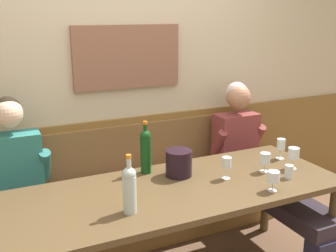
# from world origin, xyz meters

# --- Properties ---
(room_wall_back) EXTENTS (6.80, 0.12, 2.80)m
(room_wall_back) POSITION_xyz_m (0.00, 1.09, 1.40)
(room_wall_back) COLOR beige
(room_wall_back) RESTS_ON ground
(wood_wainscot_panel) EXTENTS (6.80, 0.03, 0.99)m
(wood_wainscot_panel) POSITION_xyz_m (0.00, 1.04, 0.50)
(wood_wainscot_panel) COLOR brown
(wood_wainscot_panel) RESTS_ON ground
(wall_bench) EXTENTS (2.50, 0.42, 0.94)m
(wall_bench) POSITION_xyz_m (0.00, 0.83, 0.28)
(wall_bench) COLOR brown
(wall_bench) RESTS_ON ground
(dining_table) EXTENTS (2.20, 0.85, 0.75)m
(dining_table) POSITION_xyz_m (0.00, 0.12, 0.67)
(dining_table) COLOR brown
(dining_table) RESTS_ON ground
(person_center_right_seat) EXTENTS (0.48, 1.29, 1.29)m
(person_center_right_seat) POSITION_xyz_m (-0.92, 0.44, 0.62)
(person_center_right_seat) COLOR #312F39
(person_center_right_seat) RESTS_ON ground
(person_left_seat) EXTENTS (0.48, 1.30, 1.25)m
(person_left_seat) POSITION_xyz_m (0.93, 0.44, 0.61)
(person_left_seat) COLOR #272640
(person_left_seat) RESTS_ON ground
(ice_bucket) EXTENTS (0.18, 0.18, 0.18)m
(ice_bucket) POSITION_xyz_m (0.10, 0.29, 0.84)
(ice_bucket) COLOR black
(ice_bucket) RESTS_ON dining_table
(wine_bottle_green_tall) EXTENTS (0.08, 0.08, 0.34)m
(wine_bottle_green_tall) POSITION_xyz_m (-0.38, -0.07, 0.89)
(wine_bottle_green_tall) COLOR #B5C8C2
(wine_bottle_green_tall) RESTS_ON dining_table
(wine_bottle_clear_water) EXTENTS (0.07, 0.07, 0.37)m
(wine_bottle_clear_water) POSITION_xyz_m (-0.08, 0.43, 0.91)
(wine_bottle_clear_water) COLOR #114217
(wine_bottle_clear_water) RESTS_ON dining_table
(wine_glass_by_bottle) EXTENTS (0.08, 0.08, 0.13)m
(wine_glass_by_bottle) POSITION_xyz_m (0.52, -0.18, 0.84)
(wine_glass_by_bottle) COLOR silver
(wine_glass_by_bottle) RESTS_ON dining_table
(wine_glass_center_rear) EXTENTS (0.07, 0.07, 0.14)m
(wine_glass_center_rear) POSITION_xyz_m (0.68, 0.09, 0.84)
(wine_glass_center_rear) COLOR silver
(wine_glass_center_rear) RESTS_ON dining_table
(wine_glass_left_end) EXTENTS (0.06, 0.06, 0.16)m
(wine_glass_left_end) POSITION_xyz_m (0.95, 0.25, 0.85)
(wine_glass_left_end) COLOR silver
(wine_glass_left_end) RESTS_ON dining_table
(wine_glass_mid_left) EXTENTS (0.08, 0.08, 0.16)m
(wine_glass_mid_left) POSITION_xyz_m (0.90, 0.05, 0.86)
(wine_glass_mid_left) COLOR silver
(wine_glass_mid_left) RESTS_ON dining_table
(wine_glass_center_front) EXTENTS (0.06, 0.06, 0.15)m
(wine_glass_center_front) POSITION_xyz_m (0.37, 0.10, 0.86)
(wine_glass_center_front) COLOR silver
(wine_glass_center_front) RESTS_ON dining_table
(water_tumbler_left) EXTENTS (0.06, 0.06, 0.09)m
(water_tumbler_left) POSITION_xyz_m (0.76, -0.07, 0.79)
(water_tumbler_left) COLOR silver
(water_tumbler_left) RESTS_ON dining_table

